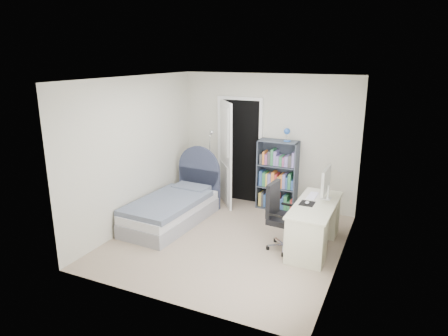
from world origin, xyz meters
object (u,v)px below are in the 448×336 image
at_px(bookcase, 277,178).
at_px(office_chair, 280,213).
at_px(nightstand, 197,179).
at_px(floor_lamp, 211,174).
at_px(desk, 315,223).
at_px(bed, 174,207).

distance_m(bookcase, office_chair, 1.62).
distance_m(nightstand, bookcase, 1.72).
height_order(floor_lamp, desk, floor_lamp).
bearing_deg(office_chair, nightstand, 145.98).
height_order(floor_lamp, bookcase, bookcase).
xyz_separation_m(floor_lamp, office_chair, (1.80, -1.28, -0.04)).
bearing_deg(nightstand, bookcase, 0.98).
xyz_separation_m(nightstand, bookcase, (1.71, 0.03, 0.23)).
height_order(floor_lamp, office_chair, floor_lamp).
height_order(nightstand, office_chair, office_chair).
xyz_separation_m(bookcase, desk, (0.99, -1.29, -0.22)).
height_order(bed, floor_lamp, floor_lamp).
xyz_separation_m(floor_lamp, desk, (2.26, -1.03, -0.21)).
relative_size(bed, office_chair, 1.92).
relative_size(nightstand, desk, 0.39).
bearing_deg(office_chair, desk, 27.99).
bearing_deg(office_chair, bed, 174.93).
distance_m(floor_lamp, office_chair, 2.21).
relative_size(bed, bookcase, 1.25).
relative_size(floor_lamp, bookcase, 0.94).
height_order(bookcase, office_chair, bookcase).
distance_m(bed, bookcase, 2.01).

